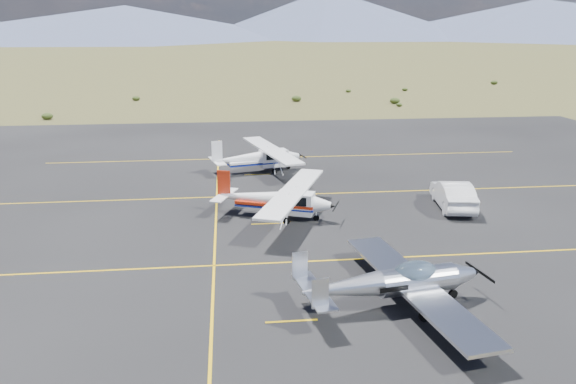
# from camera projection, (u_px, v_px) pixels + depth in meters

# --- Properties ---
(ground) EXTENTS (1600.00, 1600.00, 0.00)m
(ground) POSITION_uv_depth(u_px,v_px,m) (349.00, 278.00, 24.90)
(ground) COLOR #383D1C
(ground) RESTS_ON ground
(apron) EXTENTS (72.00, 72.00, 0.02)m
(apron) POSITION_uv_depth(u_px,v_px,m) (323.00, 225.00, 31.57)
(apron) COLOR black
(apron) RESTS_ON ground
(aircraft_low_wing) EXTENTS (7.49, 10.35, 2.24)m
(aircraft_low_wing) POSITION_uv_depth(u_px,v_px,m) (397.00, 282.00, 22.06)
(aircraft_low_wing) COLOR silver
(aircraft_low_wing) RESTS_ON apron
(aircraft_cessna) EXTENTS (7.32, 10.09, 2.61)m
(aircraft_cessna) POSITION_uv_depth(u_px,v_px,m) (275.00, 198.00, 32.45)
(aircraft_cessna) COLOR white
(aircraft_cessna) RESTS_ON apron
(aircraft_plain) EXTENTS (6.79, 10.37, 2.63)m
(aircraft_plain) POSITION_uv_depth(u_px,v_px,m) (258.00, 157.00, 42.65)
(aircraft_plain) COLOR white
(aircraft_plain) RESTS_ON apron
(sedan) EXTENTS (2.54, 5.36, 1.70)m
(sedan) POSITION_uv_depth(u_px,v_px,m) (453.00, 194.00, 34.28)
(sedan) COLOR white
(sedan) RESTS_ON apron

